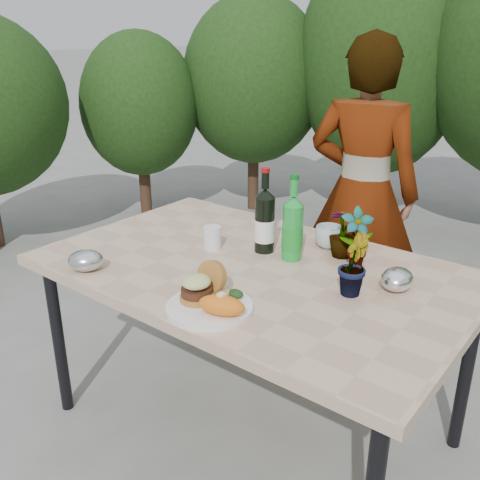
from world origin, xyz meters
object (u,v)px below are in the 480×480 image
Objects in this scene: patio_table at (253,279)px; wine_bottle at (265,222)px; person at (362,193)px; dinner_plate at (210,307)px.

patio_table is 4.68× the size of wine_bottle.
person is at bearing 92.80° from patio_table.
person reaches higher than wine_bottle.
wine_bottle is at bearing 106.39° from dinner_plate.
dinner_plate is 0.18× the size of person.
patio_table is 1.01× the size of person.
wine_bottle is at bearing 78.86° from person.
dinner_plate is at bearing -75.18° from patio_table.
patio_table is 1.01m from person.
dinner_plate is 0.82× the size of wine_bottle.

